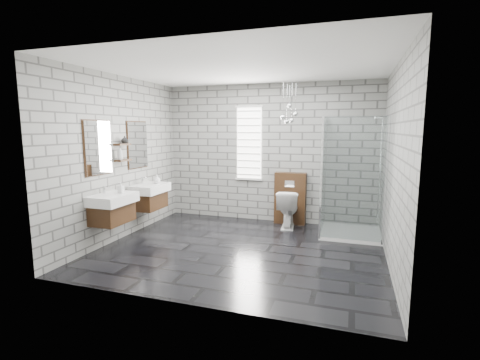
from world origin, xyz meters
The scene contains 20 objects.
floor centered at (0.00, 0.00, -0.01)m, with size 4.20×3.60×0.02m, color black.
ceiling centered at (0.00, 0.00, 2.71)m, with size 4.20×3.60×0.02m, color white.
wall_back centered at (0.00, 1.81, 1.35)m, with size 4.20×0.02×2.70m, color gray.
wall_front centered at (0.00, -1.81, 1.35)m, with size 4.20×0.02×2.70m, color gray.
wall_left centered at (-2.11, 0.00, 1.35)m, with size 0.02×3.60×2.70m, color gray.
wall_right centered at (2.11, 0.00, 1.35)m, with size 0.02×3.60×2.70m, color gray.
vanity_left centered at (-1.91, -0.56, 0.76)m, with size 0.47×0.70×1.57m.
vanity_right centered at (-1.91, 0.46, 0.76)m, with size 0.47×0.70×1.57m.
shelf_lower centered at (-2.03, -0.05, 1.32)m, with size 0.14×0.30×0.03m, color #3C2412.
shelf_upper centered at (-2.03, -0.05, 1.58)m, with size 0.14×0.30×0.03m, color #3C2412.
window centered at (-0.40, 1.78, 1.55)m, with size 0.56×0.05×1.48m.
cistern_panel centered at (0.46, 1.70, 0.50)m, with size 0.60×0.20×1.00m, color #3C2412.
flush_plate centered at (0.46, 1.60, 0.80)m, with size 0.18×0.01×0.12m, color silver.
shower_enclosure centered at (1.50, 1.18, 0.50)m, with size 1.00×1.00×2.03m.
pendant_cluster centered at (0.47, 1.38, 2.08)m, with size 0.29×0.27×0.78m.
toilet centered at (0.46, 1.45, 0.35)m, with size 0.39×0.69×0.70m, color white.
soap_bottle_a centered at (-1.81, -0.44, 0.94)m, with size 0.08×0.08×0.17m, color #B2B2B2.
soap_bottle_b centered at (-1.80, 0.59, 0.93)m, with size 0.12×0.12×0.16m, color #B2B2B2.
soap_bottle_c centered at (-2.02, -0.13, 1.45)m, with size 0.09×0.09×0.22m, color #B2B2B2.
vase centered at (-2.02, 0.01, 1.66)m, with size 0.12×0.12×0.12m, color #B2B2B2.
Camera 1 is at (1.58, -4.89, 1.83)m, focal length 26.00 mm.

